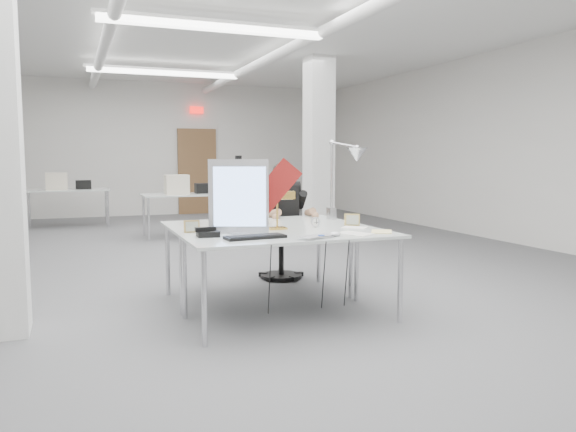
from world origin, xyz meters
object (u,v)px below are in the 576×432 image
at_px(seated_person, 283,202).
at_px(beige_monitor, 240,207).
at_px(office_chair, 281,237).
at_px(desk_phone, 208,234).
at_px(monitor, 239,196).
at_px(bankers_lamp, 277,210).
at_px(laptop, 321,237).
at_px(architect_lamp, 342,173).
at_px(desk_main, 291,235).

bearing_deg(seated_person, beige_monitor, -117.66).
xyz_separation_m(office_chair, desk_phone, (-1.21, -1.52, 0.29)).
relative_size(office_chair, monitor, 1.55).
height_order(office_chair, seated_person, seated_person).
height_order(monitor, bankers_lamp, monitor).
relative_size(seated_person, monitor, 1.41).
distance_m(seated_person, laptop, 1.97).
bearing_deg(laptop, office_chair, 54.20).
xyz_separation_m(bankers_lamp, desk_phone, (-0.69, -0.24, -0.15)).
relative_size(laptop, desk_phone, 1.83).
bearing_deg(beige_monitor, laptop, -87.21).
relative_size(office_chair, architect_lamp, 1.00).
bearing_deg(architect_lamp, desk_main, -138.04).
bearing_deg(architect_lamp, bankers_lamp, -155.38).
distance_m(laptop, bankers_lamp, 0.72).
bearing_deg(laptop, desk_main, 83.30).
relative_size(seated_person, bankers_lamp, 2.56).
bearing_deg(laptop, desk_phone, 126.08).
bearing_deg(monitor, laptop, -26.05).
xyz_separation_m(monitor, architect_lamp, (1.21, 0.46, 0.17)).
relative_size(desk_main, bankers_lamp, 5.19).
height_order(office_chair, beige_monitor, beige_monitor).
distance_m(office_chair, architect_lamp, 1.26).
distance_m(bankers_lamp, desk_phone, 0.75).
distance_m(seated_person, beige_monitor, 0.98).
xyz_separation_m(office_chair, monitor, (-0.91, -1.42, 0.58)).
bearing_deg(beige_monitor, architect_lamp, -23.75).
distance_m(seated_person, architect_lamp, 1.01).
xyz_separation_m(seated_person, architect_lamp, (0.30, -0.91, 0.34)).
bearing_deg(beige_monitor, monitor, -117.99).
xyz_separation_m(desk_phone, beige_monitor, (0.51, 0.79, 0.14)).
height_order(desk_phone, architect_lamp, architect_lamp).
distance_m(office_chair, laptop, 2.04).
bearing_deg(desk_phone, bankers_lamp, 23.20).
relative_size(office_chair, bankers_lamp, 2.81).
bearing_deg(bankers_lamp, architect_lamp, 34.98).
bearing_deg(desk_main, desk_phone, 172.19).
bearing_deg(laptop, beige_monitor, 79.25).
bearing_deg(bankers_lamp, desk_phone, -147.75).
height_order(seated_person, bankers_lamp, seated_person).
height_order(bankers_lamp, beige_monitor, bankers_lamp).
relative_size(desk_main, desk_phone, 10.17).
relative_size(desk_main, laptop, 5.56).
distance_m(seated_person, desk_phone, 1.91).
xyz_separation_m(desk_main, laptop, (0.12, -0.36, 0.03)).
height_order(beige_monitor, architect_lamp, architect_lamp).
height_order(desk_phone, beige_monitor, beige_monitor).
relative_size(office_chair, laptop, 3.01).
xyz_separation_m(desk_main, desk_phone, (-0.69, 0.10, 0.03)).
distance_m(laptop, desk_phone, 0.93).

